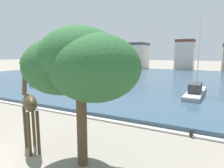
{
  "coord_description": "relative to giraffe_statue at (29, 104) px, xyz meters",
  "views": [
    {
      "loc": [
        9.31,
        -4.5,
        5.21
      ],
      "look_at": [
        0.44,
        12.56,
        2.2
      ],
      "focal_mm": 31.43,
      "sensor_mm": 36.0,
      "label": 1
    }
  ],
  "objects": [
    {
      "name": "harbor_water",
      "position": [
        -0.75,
        30.33,
        -2.35
      ],
      "size": [
        83.44,
        48.42,
        0.41
      ],
      "primitive_type": "cube",
      "color": "#334C60",
      "rests_on": "ground"
    },
    {
      "name": "townhouse_end_terrace",
      "position": [
        -14.6,
        56.56,
        1.82
      ],
      "size": [
        5.95,
        7.71,
        8.72
      ],
      "color": "beige",
      "rests_on": "ground"
    },
    {
      "name": "sailboat_grey",
      "position": [
        6.89,
        17.93,
        -1.93
      ],
      "size": [
        2.02,
        9.35,
        9.07
      ],
      "color": "#939399",
      "rests_on": "ground"
    },
    {
      "name": "sailboat_orange",
      "position": [
        -16.74,
        29.88,
        -2.21
      ],
      "size": [
        2.84,
        8.46,
        7.34
      ],
      "color": "orange",
      "rests_on": "ground"
    },
    {
      "name": "sailboat_navy",
      "position": [
        -9.31,
        22.77,
        -2.03
      ],
      "size": [
        2.93,
        8.31,
        7.65
      ],
      "color": "navy",
      "rests_on": "ground"
    },
    {
      "name": "townhouse_tall_gabled",
      "position": [
        0.3,
        57.62,
        2.15
      ],
      "size": [
        5.42,
        5.61,
        9.39
      ],
      "color": "beige",
      "rests_on": "ground"
    },
    {
      "name": "giraffe_statue",
      "position": [
        0.0,
        0.0,
        0.0
      ],
      "size": [
        2.65,
        1.81,
        5.0
      ],
      "color": "#42331E",
      "rests_on": "ground"
    },
    {
      "name": "mooring_bollard",
      "position": [
        7.59,
        5.72,
        -2.3
      ],
      "size": [
        0.24,
        0.24,
        0.5
      ],
      "primitive_type": "cylinder",
      "color": "#232326",
      "rests_on": "ground"
    },
    {
      "name": "sailboat_red",
      "position": [
        -17.33,
        41.28,
        -1.99
      ],
      "size": [
        3.49,
        8.13,
        6.64
      ],
      "color": "red",
      "rests_on": "ground"
    },
    {
      "name": "quay_edge_coping",
      "position": [
        -0.75,
        5.87,
        -2.49
      ],
      "size": [
        83.44,
        0.5,
        0.12
      ],
      "primitive_type": "cube",
      "color": "#ADA89E",
      "rests_on": "ground"
    },
    {
      "name": "sailboat_teal",
      "position": [
        -15.21,
        15.78,
        -1.97
      ],
      "size": [
        3.33,
        6.46,
        6.45
      ],
      "color": "teal",
      "rests_on": "ground"
    },
    {
      "name": "shade_tree",
      "position": [
        3.3,
        0.08,
        2.17
      ],
      "size": [
        5.64,
        3.87,
        6.39
      ],
      "color": "brown",
      "rests_on": "ground"
    }
  ]
}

